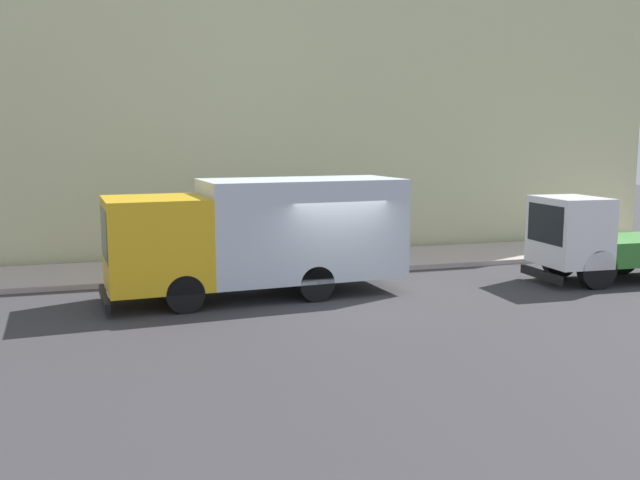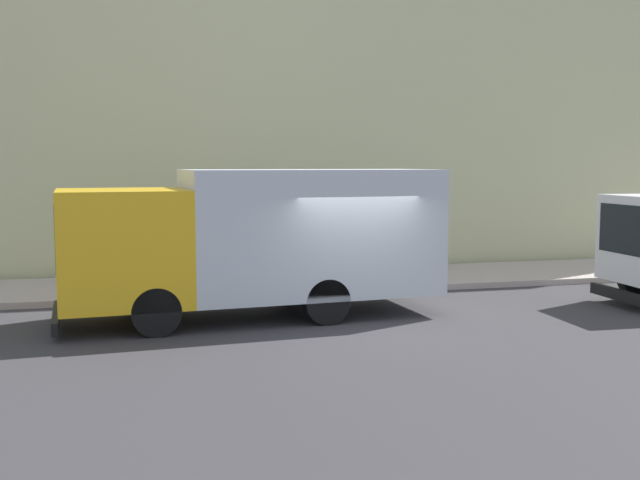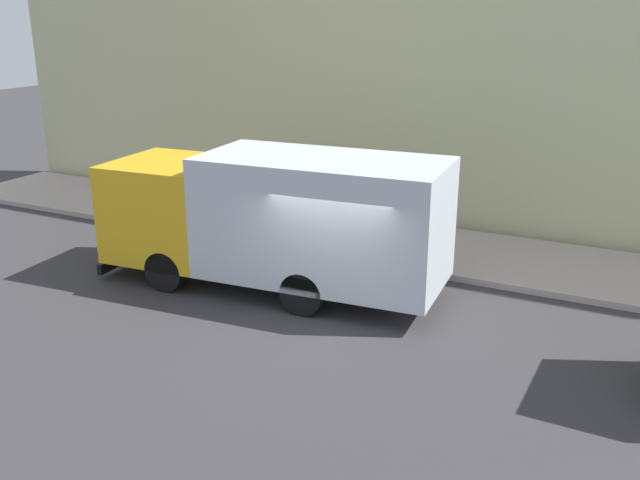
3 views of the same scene
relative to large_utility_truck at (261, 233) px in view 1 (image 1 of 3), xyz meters
The scene contains 10 objects.
ground 2.62m from the large_utility_truck, 116.47° to the right, with size 80.00×80.00×0.00m, color #363337.
sidewalk 4.54m from the large_utility_truck, 25.35° to the right, with size 3.51×30.00×0.15m, color #B4A49C.
building_facade 7.69m from the large_utility_truck, 16.63° to the right, with size 0.50×30.00×11.96m, color beige.
large_utility_truck is the anchor object (origin of this frame).
small_flatbed_truck 9.78m from the large_utility_truck, 95.95° to the right, with size 2.16×5.13×2.45m.
pedestrian_walking 4.42m from the large_utility_truck, ahead, with size 0.52×0.52×1.68m.
pedestrian_standing 2.96m from the large_utility_truck, 25.33° to the right, with size 0.37×0.37×1.71m.
pedestrian_third 3.20m from the large_utility_truck, 10.11° to the left, with size 0.41×0.41×1.63m.
traffic_cone_orange 4.03m from the large_utility_truck, 49.17° to the left, with size 0.46×0.46×0.66m, color orange.
street_sign_post 2.50m from the large_utility_truck, ahead, with size 0.44×0.08×2.33m.
Camera 1 is at (-16.30, 5.44, 4.03)m, focal length 38.56 mm.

